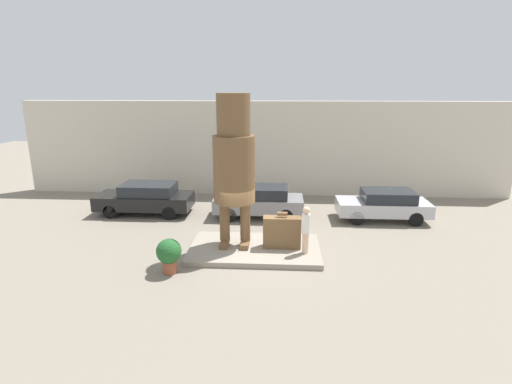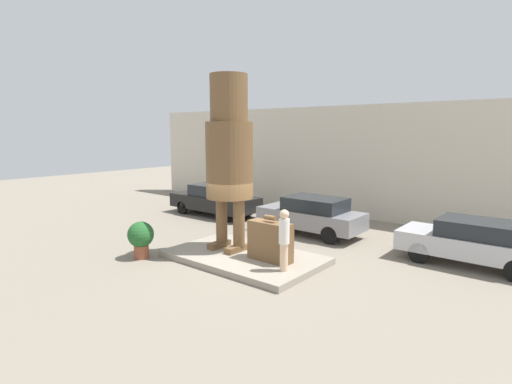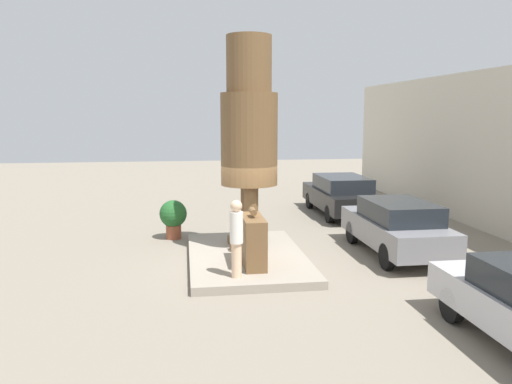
{
  "view_description": "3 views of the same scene",
  "coord_description": "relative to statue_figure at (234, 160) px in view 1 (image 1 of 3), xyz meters",
  "views": [
    {
      "loc": [
        0.93,
        -14.33,
        6.25
      ],
      "look_at": [
        0.05,
        -0.06,
        2.42
      ],
      "focal_mm": 28.0,
      "sensor_mm": 36.0,
      "label": 1
    },
    {
      "loc": [
        8.24,
        -9.48,
        4.19
      ],
      "look_at": [
        0.39,
        0.13,
        2.28
      ],
      "focal_mm": 28.0,
      "sensor_mm": 36.0,
      "label": 2
    },
    {
      "loc": [
        12.86,
        -1.6,
        3.88
      ],
      "look_at": [
        0.18,
        0.23,
        1.9
      ],
      "focal_mm": 35.0,
      "sensor_mm": 36.0,
      "label": 3
    }
  ],
  "objects": [
    {
      "name": "pedestal",
      "position": [
        0.78,
        -0.17,
        -3.48
      ],
      "size": [
        5.01,
        3.05,
        0.21
      ],
      "color": "gray",
      "rests_on": "ground_plane"
    },
    {
      "name": "planter_pot",
      "position": [
        -2.02,
        -2.16,
        -2.86
      ],
      "size": [
        0.86,
        0.86,
        1.23
      ],
      "color": "brown",
      "rests_on": "ground_plane"
    },
    {
      "name": "statue_figure",
      "position": [
        0.0,
        0.0,
        0.0
      ],
      "size": [
        1.56,
        1.56,
        5.78
      ],
      "color": "brown",
      "rests_on": "pedestal"
    },
    {
      "name": "ground_plane",
      "position": [
        0.78,
        -0.17,
        -3.59
      ],
      "size": [
        60.0,
        60.0,
        0.0
      ],
      "primitive_type": "plane",
      "color": "gray"
    },
    {
      "name": "parked_car_grey",
      "position": [
        0.75,
        4.04,
        -2.76
      ],
      "size": [
        4.28,
        1.77,
        1.54
      ],
      "rotation": [
        0.0,
        0.0,
        3.14
      ],
      "color": "gray",
      "rests_on": "ground_plane"
    },
    {
      "name": "parked_car_black",
      "position": [
        -4.96,
        4.26,
        -2.77
      ],
      "size": [
        4.69,
        1.89,
        1.54
      ],
      "rotation": [
        0.0,
        0.0,
        3.14
      ],
      "color": "black",
      "rests_on": "ground_plane"
    },
    {
      "name": "giant_suitcase",
      "position": [
        1.82,
        -0.15,
        -2.77
      ],
      "size": [
        1.43,
        0.51,
        1.43
      ],
      "color": "brown",
      "rests_on": "pedestal"
    },
    {
      "name": "parked_car_silver",
      "position": [
        6.67,
        3.98,
        -2.81
      ],
      "size": [
        4.28,
        1.79,
        1.46
      ],
      "rotation": [
        0.0,
        0.0,
        3.14
      ],
      "color": "#B7B7BC",
      "rests_on": "ground_plane"
    },
    {
      "name": "building_backdrop",
      "position": [
        0.78,
        8.45,
        -0.89
      ],
      "size": [
        28.0,
        0.6,
        5.4
      ],
      "color": "beige",
      "rests_on": "ground_plane"
    },
    {
      "name": "tourist",
      "position": [
        2.69,
        -0.64,
        -2.4
      ],
      "size": [
        0.31,
        0.31,
        1.79
      ],
      "color": "beige",
      "rests_on": "pedestal"
    }
  ]
}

